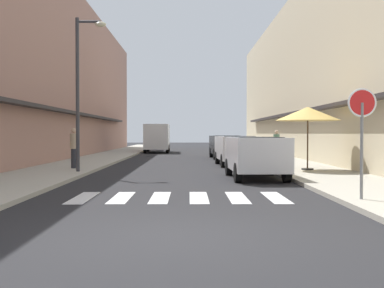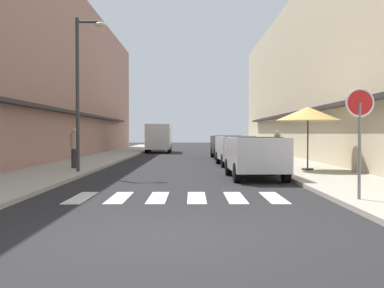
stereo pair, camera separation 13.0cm
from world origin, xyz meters
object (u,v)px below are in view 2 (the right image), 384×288
Objects in this scene: round_street_sign at (360,114)px; cafe_umbrella at (308,114)px; street_lamp at (82,79)px; pedestrian_walking_far at (278,144)px; parked_car_near at (255,153)px; delivery_van at (159,136)px; pedestrian_walking_near at (75,147)px; parked_car_mid at (237,147)px; parked_car_far at (227,144)px.

round_street_sign is 8.67m from cafe_umbrella.
street_lamp is 12.38m from pedestrian_walking_far.
street_lamp is 2.27× the size of cafe_umbrella.
round_street_sign is 1.50× the size of pedestrian_walking_far.
delivery_van is at bearing 102.06° from parked_car_near.
pedestrian_walking_far is at bearing 75.51° from parked_car_near.
cafe_umbrella reaches higher than parked_car_near.
parked_car_near is 6.35m from round_street_sign.
street_lamp is (-1.47, -21.59, 2.30)m from delivery_van.
cafe_umbrella is at bearing -129.24° from pedestrian_walking_near.
parked_car_mid is 1.66× the size of cafe_umbrella.
round_street_sign is at bearing -83.31° from parked_car_mid.
delivery_van reaches higher than pedestrian_walking_far.
cafe_umbrella is at bearing -60.29° from parked_car_mid.
parked_car_near is at bearing 104.01° from round_street_sign.
pedestrian_walking_far is at bearing 49.64° from parked_car_mid.
delivery_van is 3.29× the size of pedestrian_walking_far.
round_street_sign is (6.51, -29.47, 0.61)m from delivery_van.
parked_car_mid is at bearing -73.19° from delivery_van.
pedestrian_walking_near is (-0.73, 1.71, -2.69)m from street_lamp.
pedestrian_walking_far is (0.09, 7.30, -1.39)m from cafe_umbrella.
parked_car_far is at bearing 90.00° from parked_car_mid.
pedestrian_walking_near is (-7.20, 3.52, 0.09)m from parked_car_near.
delivery_van reaches higher than parked_car_far.
pedestrian_walking_far is (2.55, -3.87, 0.07)m from parked_car_far.
delivery_van is at bearing 117.30° from parked_car_far.
round_street_sign reaches higher than parked_car_far.
pedestrian_walking_near reaches higher than pedestrian_walking_far.
parked_car_near is at bearing -15.62° from street_lamp.
parked_car_far is 0.76× the size of delivery_van.
parked_car_far is at bearing 94.38° from round_street_sign.
pedestrian_walking_far is at bearing 86.29° from round_street_sign.
cafe_umbrella is 9.81m from pedestrian_walking_near.
street_lamp reaches higher than cafe_umbrella.
pedestrian_walking_far is (2.55, 3.00, 0.06)m from parked_car_mid.
round_street_sign is 11.35m from street_lamp.
parked_car_mid is 7.94m from pedestrian_walking_near.
parked_car_mid is 1.75× the size of round_street_sign.
round_street_sign is at bearing -171.22° from pedestrian_walking_near.
pedestrian_walking_near is at bearing -96.33° from delivery_van.
parked_car_near is 8.02m from pedestrian_walking_near.
round_street_sign is at bearing -96.25° from cafe_umbrella.
parked_car_mid is at bearing 119.71° from cafe_umbrella.
pedestrian_walking_far is at bearing -56.63° from parked_car_far.
delivery_van is 2.08× the size of cafe_umbrella.
pedestrian_walking_far is at bearing -60.89° from delivery_van.
street_lamp is at bearing 169.67° from pedestrian_walking_near.
parked_car_far is at bearing -62.70° from delivery_van.
pedestrian_walking_near is (-7.20, -3.34, 0.09)m from parked_car_mid.
parked_car_far is at bearing -68.73° from pedestrian_walking_near.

